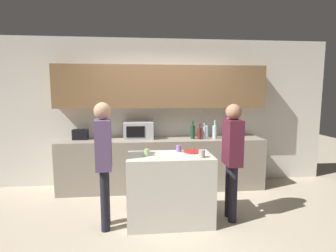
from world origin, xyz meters
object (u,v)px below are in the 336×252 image
Objects in this scene: toaster at (80,134)px; cup_1 at (179,148)px; plate_on_island at (193,152)px; cup_0 at (147,152)px; person_center at (232,153)px; bottle_2 at (204,133)px; microwave at (139,130)px; potted_plant at (229,126)px; bottle_4 at (215,132)px; bottle_1 at (200,133)px; bottle_3 at (207,131)px; cup_2 at (202,154)px; bottle_0 at (193,132)px; person_left at (104,155)px.

toaster is 1.96m from cup_1.
plate_on_island is 2.91× the size of cup_0.
cup_1 is 0.72m from person_center.
bottle_2 reaches higher than plate_on_island.
microwave is 1.66m from potted_plant.
plate_on_island is 0.52m from person_center.
cup_1 reaches higher than plate_on_island.
bottle_2 reaches higher than cup_1.
microwave is at bearing 122.05° from plate_on_island.
bottle_4 is at bearing -4.14° from person_center.
microwave is 1.59× the size of bottle_4.
potted_plant is 1.47× the size of bottle_1.
plate_on_island is at bearing -119.17° from bottle_4.
bottle_1 is at bearing -132.20° from bottle_3.
cup_2 is 0.48m from person_center.
microwave is at bearing 174.87° from bottle_4.
toaster is 2.67m from potted_plant.
bottle_2 is 3.13× the size of cup_1.
bottle_0 is at bearing 176.56° from bottle_2.
bottle_3 is 2.21m from person_left.
bottle_3 is 0.18× the size of person_left.
person_center reaches higher than bottle_3.
bottle_3 is 1.39m from person_center.
toaster reaches higher than plate_on_island.
toaster is 1.77m from cup_0.
cup_1 is at bearing 124.18° from cup_2.
bottle_0 is at bearing 69.05° from cup_1.
toaster reaches higher than cup_0.
person_center is (0.45, 0.16, -0.03)m from cup_2.
bottle_4 is at bearing -55.77° from bottle_3.
cup_2 is at bearing -119.35° from potted_plant.
cup_2 is at bearing 80.38° from person_left.
bottle_2 is at bearing -118.12° from bottle_3.
cup_0 is 0.92× the size of cup_2.
bottle_0 is 1.20× the size of bottle_1.
bottle_2 is 1.10× the size of plate_on_island.
person_left is at bearing -138.94° from bottle_3.
cup_2 is 0.06× the size of person_center.
bottle_0 is 1.41m from cup_2.
cup_2 is at bearing -39.79° from toaster.
bottle_1 is at bearing -163.93° from potted_plant.
cup_1 is (0.44, 0.20, 0.00)m from cup_0.
bottle_4 is at bearing -157.40° from potted_plant.
bottle_4 is 2.20m from person_left.
bottle_3 is (1.25, 0.03, -0.04)m from microwave.
cup_0 is at bearing -130.46° from bottle_2.
potted_plant is at bearing 9.67° from bottle_0.
potted_plant reaches higher than bottle_2.
bottle_2 is at bearing 59.48° from cup_1.
plate_on_island is at bearing -107.10° from bottle_1.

